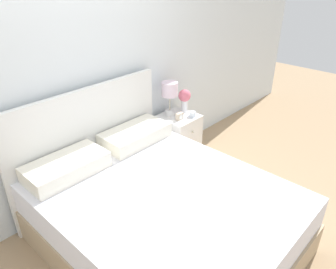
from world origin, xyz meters
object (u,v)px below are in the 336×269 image
(flower_vase, at_px, (185,98))
(teacup, at_px, (192,114))
(alarm_clock, at_px, (180,116))
(bed, at_px, (158,212))
(nightstand, at_px, (178,139))
(table_lamp, at_px, (170,92))

(flower_vase, height_order, teacup, flower_vase)
(flower_vase, bearing_deg, alarm_clock, -153.11)
(bed, xyz_separation_m, flower_vase, (1.23, 0.76, 0.46))
(bed, xyz_separation_m, nightstand, (1.08, 0.72, -0.01))
(table_lamp, bearing_deg, bed, -141.78)
(bed, bearing_deg, flower_vase, 31.69)
(nightstand, distance_m, teacup, 0.36)
(flower_vase, xyz_separation_m, alarm_clock, (-0.21, -0.10, -0.13))
(nightstand, relative_size, table_lamp, 1.52)
(nightstand, xyz_separation_m, alarm_clock, (-0.06, -0.06, 0.34))
(teacup, bearing_deg, alarm_clock, 159.30)
(nightstand, distance_m, flower_vase, 0.49)
(bed, distance_m, table_lamp, 1.43)
(nightstand, relative_size, flower_vase, 2.23)
(bed, xyz_separation_m, alarm_clock, (1.02, 0.65, 0.33))
(teacup, bearing_deg, bed, -153.18)
(bed, height_order, alarm_clock, bed)
(bed, relative_size, teacup, 16.66)
(teacup, relative_size, alarm_clock, 1.42)
(table_lamp, distance_m, alarm_clock, 0.29)
(nightstand, relative_size, alarm_clock, 6.98)
(nightstand, bearing_deg, flower_vase, 15.06)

